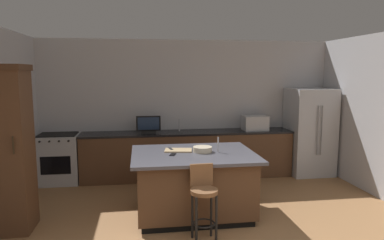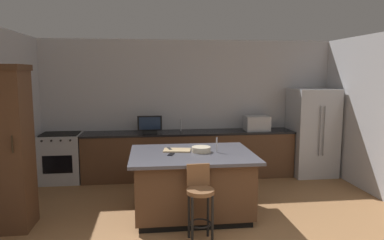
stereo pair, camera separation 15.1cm
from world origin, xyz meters
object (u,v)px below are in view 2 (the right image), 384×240
refrigerator (312,132)px  tv_monitor (150,125)px  kitchen_island (192,183)px  microwave (257,123)px  range_oven (61,158)px  tv_remote (169,149)px  fruit_bowl (201,149)px  cutting_board (177,150)px  cell_phone (171,154)px  bar_stool_center (200,197)px  cabinet_tower (9,145)px

refrigerator → tv_monitor: (-3.27, 0.04, 0.19)m
kitchen_island → microwave: size_ratio=3.68×
kitchen_island → tv_monitor: (-0.60, 1.79, 0.60)m
range_oven → tv_remote: bearing=-39.1°
kitchen_island → fruit_bowl: bearing=18.1°
microwave → cutting_board: bearing=-136.0°
tv_monitor → tv_remote: (0.29, -1.55, -0.14)m
range_oven → tv_remote: 2.58m
fruit_bowl → cell_phone: bearing=-165.1°
range_oven → fruit_bowl: fruit_bowl is taller
range_oven → tv_monitor: bearing=-1.7°
fruit_bowl → cutting_board: bearing=160.2°
cell_phone → microwave: bearing=65.2°
bar_stool_center → cutting_board: (-0.20, 1.00, 0.37)m
cabinet_tower → tv_remote: 2.17m
kitchen_island → cabinet_tower: cabinet_tower is taller
microwave → cabinet_tower: bearing=-153.0°
refrigerator → bar_stool_center: bearing=-135.9°
range_oven → tv_remote: size_ratio=5.52×
tv_monitor → range_oven: bearing=178.3°
refrigerator → cell_phone: size_ratio=11.68×
bar_stool_center → cabinet_tower: bearing=161.9°
range_oven → cell_phone: range_oven is taller
fruit_bowl → cutting_board: size_ratio=0.70×
cabinet_tower → tv_remote: cabinet_tower is taller
cabinet_tower → fruit_bowl: (2.57, 0.22, -0.17)m
bar_stool_center → range_oven: bearing=127.4°
kitchen_island → fruit_bowl: 0.51m
range_oven → cell_phone: size_ratio=6.25×
kitchen_island → refrigerator: (2.67, 1.76, 0.41)m
range_oven → cell_phone: (1.97, -1.92, 0.46)m
tv_monitor → cutting_board: (0.40, -1.63, -0.14)m
kitchen_island → cell_phone: (-0.31, -0.07, 0.46)m
refrigerator → cell_phone: refrigerator is taller
tv_remote → cutting_board: tv_remote is taller
microwave → tv_monitor: tv_monitor is taller
kitchen_island → cell_phone: 0.55m
fruit_bowl → cutting_board: fruit_bowl is taller
microwave → cutting_board: (-1.74, -1.68, -0.13)m
cabinet_tower → bar_stool_center: cabinet_tower is taller
refrigerator → kitchen_island: bearing=-146.6°
microwave → cell_phone: (-1.84, -1.92, -0.14)m
cabinet_tower → fruit_bowl: size_ratio=7.83×
range_oven → fruit_bowl: size_ratio=3.37×
microwave → tv_remote: size_ratio=2.82×
microwave → refrigerator: bearing=-4.4°
kitchen_island → microwave: 2.47m
fruit_bowl → tv_remote: (-0.45, 0.20, -0.03)m
microwave → fruit_bowl: bearing=-127.7°
tv_remote → microwave: bearing=29.7°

